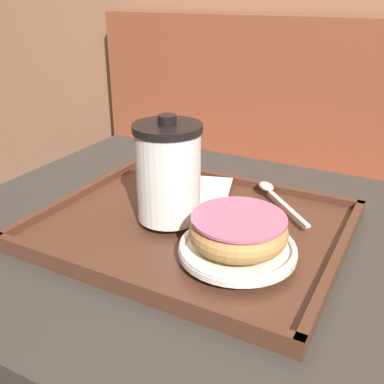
{
  "coord_description": "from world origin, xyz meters",
  "views": [
    {
      "loc": [
        0.26,
        -0.53,
        1.08
      ],
      "look_at": [
        -0.01,
        -0.01,
        0.81
      ],
      "focal_mm": 42.0,
      "sensor_mm": 36.0,
      "label": 1
    }
  ],
  "objects": [
    {
      "name": "napkin_paper",
      "position": [
        -0.06,
        0.08,
        0.77
      ],
      "size": [
        0.16,
        0.15,
        0.0
      ],
      "rotation": [
        0.0,
        0.0,
        0.31
      ],
      "color": "white",
      "rests_on": "serving_tray"
    },
    {
      "name": "donut_chocolate_glazed",
      "position": [
        0.08,
        -0.07,
        0.81
      ],
      "size": [
        0.12,
        0.12,
        0.04
      ],
      "color": "tan",
      "rests_on": "plate_with_chocolate_donut"
    },
    {
      "name": "coffee_cup_front",
      "position": [
        -0.04,
        -0.03,
        0.84
      ],
      "size": [
        0.1,
        0.1,
        0.15
      ],
      "color": "white",
      "rests_on": "serving_tray"
    },
    {
      "name": "spoon",
      "position": [
        0.07,
        0.12,
        0.78
      ],
      "size": [
        0.12,
        0.12,
        0.01
      ],
      "rotation": [
        0.0,
        0.0,
        2.35
      ],
      "color": "silver",
      "rests_on": "serving_tray"
    },
    {
      "name": "cafe_table",
      "position": [
        0.0,
        0.0,
        0.57
      ],
      "size": [
        0.82,
        0.66,
        0.75
      ],
      "color": "#38332D",
      "rests_on": "ground_plane"
    },
    {
      "name": "serving_tray",
      "position": [
        -0.01,
        -0.01,
        0.76
      ],
      "size": [
        0.43,
        0.35,
        0.02
      ],
      "color": "#512D1E",
      "rests_on": "cafe_table"
    },
    {
      "name": "plate_with_chocolate_donut",
      "position": [
        0.08,
        -0.07,
        0.78
      ],
      "size": [
        0.15,
        0.15,
        0.01
      ],
      "color": "white",
      "rests_on": "serving_tray"
    },
    {
      "name": "booth_bench",
      "position": [
        -0.22,
        0.87,
        0.32
      ],
      "size": [
        1.42,
        0.44,
        1.0
      ],
      "color": "brown",
      "rests_on": "ground_plane"
    }
  ]
}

